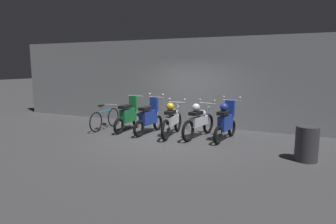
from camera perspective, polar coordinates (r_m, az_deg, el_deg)
ground_plane at (r=9.03m, az=-0.18°, el=-5.18°), size 80.00×80.00×0.00m
back_wall at (r=10.92m, az=4.78°, el=5.73°), size 16.00×0.30×3.20m
motorbike_slot_0 at (r=10.14m, az=-7.64°, el=-0.67°), size 0.56×1.68×1.18m
motorbike_slot_1 at (r=9.65m, az=-3.66°, el=-1.07°), size 0.59×1.68×1.29m
motorbike_slot_2 at (r=9.28m, az=0.81°, el=-1.46°), size 0.59×1.95×1.15m
motorbike_slot_3 at (r=9.13m, az=6.04°, el=-1.69°), size 0.61×1.93×1.15m
motorbike_slot_4 at (r=8.90m, az=11.17°, el=-1.82°), size 0.59×1.68×1.29m
bicycle at (r=10.53m, az=-12.16°, el=-1.33°), size 0.50×1.73×0.89m
trash_bin at (r=7.58m, az=25.38°, el=-5.60°), size 0.52×0.52×0.83m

